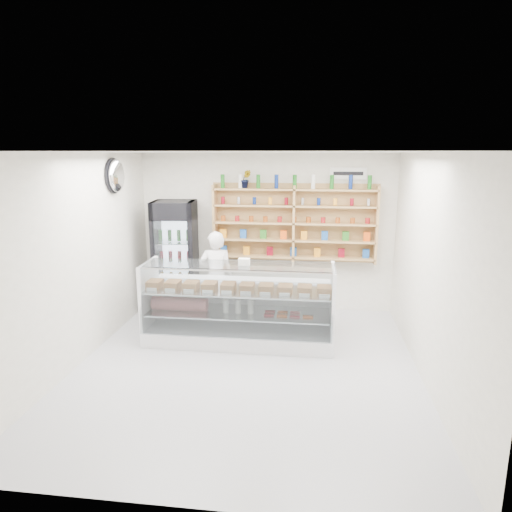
# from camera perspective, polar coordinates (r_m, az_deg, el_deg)

# --- Properties ---
(room) EXTENTS (5.00, 5.00, 5.00)m
(room) POSITION_cam_1_polar(r_m,az_deg,el_deg) (5.76, -1.28, -1.19)
(room) COLOR #A7A6AB
(room) RESTS_ON ground
(display_counter) EXTENTS (2.79, 0.83, 1.22)m
(display_counter) POSITION_cam_1_polar(r_m,az_deg,el_deg) (6.89, -2.15, -8.06)
(display_counter) COLOR white
(display_counter) RESTS_ON floor
(shop_worker) EXTENTS (0.63, 0.48, 1.55)m
(shop_worker) POSITION_cam_1_polar(r_m,az_deg,el_deg) (7.64, -5.03, -2.61)
(shop_worker) COLOR silver
(shop_worker) RESTS_ON floor
(drinks_cooler) EXTENTS (0.79, 0.77, 1.99)m
(drinks_cooler) POSITION_cam_1_polar(r_m,az_deg,el_deg) (8.12, -10.02, -0.19)
(drinks_cooler) COLOR black
(drinks_cooler) RESTS_ON floor
(wall_shelving) EXTENTS (2.84, 0.28, 1.33)m
(wall_shelving) POSITION_cam_1_polar(r_m,az_deg,el_deg) (7.97, 4.77, 4.08)
(wall_shelving) COLOR #AC8051
(wall_shelving) RESTS_ON back_wall
(potted_plant) EXTENTS (0.20, 0.17, 0.31)m
(potted_plant) POSITION_cam_1_polar(r_m,az_deg,el_deg) (7.97, -1.28, 9.60)
(potted_plant) COLOR #1E6626
(potted_plant) RESTS_ON wall_shelving
(security_mirror) EXTENTS (0.15, 0.50, 0.50)m
(security_mirror) POSITION_cam_1_polar(r_m,az_deg,el_deg) (7.38, -17.04, 9.57)
(security_mirror) COLOR silver
(security_mirror) RESTS_ON left_wall
(wall_sign) EXTENTS (0.62, 0.03, 0.20)m
(wall_sign) POSITION_cam_1_polar(r_m,az_deg,el_deg) (8.03, 11.45, 10.08)
(wall_sign) COLOR white
(wall_sign) RESTS_ON back_wall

